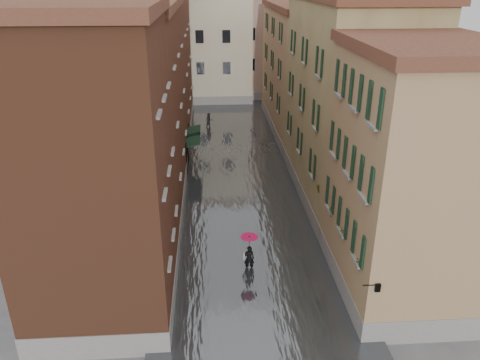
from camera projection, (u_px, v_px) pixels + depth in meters
name	position (u px, v px, depth m)	size (l,w,h in m)	color
ground	(253.00, 268.00, 24.99)	(120.00, 120.00, 0.00)	#59595B
floodwater	(238.00, 172.00, 36.82)	(10.00, 60.00, 0.20)	#4B4F53
building_left_near	(98.00, 174.00, 20.11)	(6.00, 8.00, 13.00)	brown
building_left_mid	(134.00, 111.00, 30.26)	(6.00, 14.00, 12.50)	#5F2C1E
building_left_far	(156.00, 61.00, 43.65)	(6.00, 16.00, 14.00)	brown
building_right_near	(412.00, 181.00, 21.28)	(6.00, 8.00, 11.50)	tan
building_right_mid	(347.00, 104.00, 31.02)	(6.00, 14.00, 13.00)	tan
building_right_far	(303.00, 72.00, 45.01)	(6.00, 16.00, 11.50)	tan
building_end_cream	(200.00, 45.00, 56.88)	(12.00, 9.00, 13.00)	beige
building_end_pink	(271.00, 46.00, 59.46)	(10.00, 9.00, 12.00)	tan
awning_near	(193.00, 141.00, 36.54)	(1.09, 3.02, 2.80)	black
awning_far	(193.00, 132.00, 38.47)	(1.09, 2.85, 2.80)	black
wall_lantern	(377.00, 287.00, 18.57)	(0.71, 0.22, 0.35)	black
window_planters	(333.00, 204.00, 24.13)	(0.59, 10.80, 0.84)	#984932
pedestrian_main	(249.00, 250.00, 24.26)	(0.95, 0.95, 2.06)	black
pedestrian_far	(209.00, 121.00, 47.17)	(0.78, 0.61, 1.61)	black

